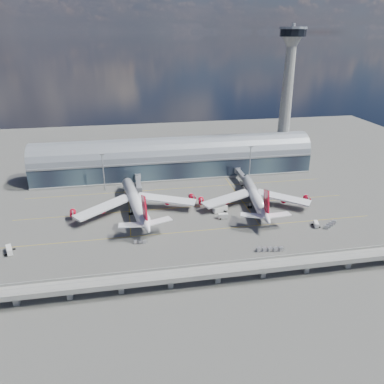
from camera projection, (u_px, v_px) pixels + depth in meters
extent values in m
plane|color=#474744|center=(194.00, 222.00, 207.97)|extent=(500.00, 500.00, 0.00)
cube|color=gold|center=(197.00, 231.00, 198.92)|extent=(200.00, 0.25, 0.01)
cube|color=gold|center=(188.00, 207.00, 226.06)|extent=(200.00, 0.25, 0.01)
cube|color=gold|center=(180.00, 188.00, 253.20)|extent=(200.00, 0.25, 0.01)
cube|color=gold|center=(129.00, 204.00, 229.41)|extent=(0.25, 80.00, 0.01)
cube|color=gold|center=(239.00, 196.00, 240.81)|extent=(0.25, 80.00, 0.01)
cube|color=#202735|center=(175.00, 165.00, 275.79)|extent=(200.00, 28.00, 14.00)
cylinder|color=gray|center=(174.00, 156.00, 273.03)|extent=(200.00, 28.00, 28.00)
cube|color=gray|center=(177.00, 162.00, 260.36)|extent=(200.00, 1.00, 1.20)
cube|color=gray|center=(175.00, 173.00, 278.30)|extent=(200.00, 30.00, 1.20)
cube|color=gray|center=(280.00, 160.00, 295.34)|extent=(18.00, 18.00, 8.00)
cone|color=gray|center=(286.00, 108.00, 279.21)|extent=(10.00, 10.00, 90.00)
cone|color=gray|center=(292.00, 40.00, 260.71)|extent=(16.00, 16.00, 8.00)
cylinder|color=black|center=(293.00, 33.00, 258.75)|extent=(18.00, 18.00, 5.00)
cylinder|color=gray|center=(293.00, 28.00, 257.56)|extent=(19.00, 19.00, 1.50)
cylinder|color=gray|center=(294.00, 26.00, 256.97)|extent=(2.40, 2.40, 3.00)
cube|color=gray|center=(218.00, 271.00, 156.04)|extent=(220.00, 8.50, 1.20)
cube|color=gray|center=(220.00, 274.00, 151.99)|extent=(220.00, 0.40, 1.20)
cube|color=gray|center=(216.00, 263.00, 159.23)|extent=(220.00, 0.40, 1.20)
cube|color=gray|center=(219.00, 272.00, 154.43)|extent=(220.00, 0.12, 0.12)
cube|color=gray|center=(217.00, 268.00, 157.14)|extent=(220.00, 0.12, 0.12)
cube|color=gray|center=(16.00, 299.00, 144.19)|extent=(2.20, 2.20, 5.00)
cube|color=gray|center=(70.00, 293.00, 147.45)|extent=(2.20, 2.20, 5.00)
cube|color=gray|center=(121.00, 288.00, 150.70)|extent=(2.20, 2.20, 5.00)
cube|color=gray|center=(170.00, 282.00, 153.96)|extent=(2.20, 2.20, 5.00)
cube|color=gray|center=(218.00, 277.00, 157.22)|extent=(2.20, 2.20, 5.00)
cube|color=gray|center=(263.00, 272.00, 160.48)|extent=(2.20, 2.20, 5.00)
cube|color=gray|center=(306.00, 267.00, 163.74)|extent=(2.20, 2.20, 5.00)
cube|color=gray|center=(348.00, 263.00, 167.00)|extent=(2.20, 2.20, 5.00)
cylinder|color=gray|center=(104.00, 173.00, 244.67)|extent=(0.70, 0.70, 25.00)
cube|color=gray|center=(102.00, 154.00, 239.67)|extent=(3.00, 0.40, 1.00)
cylinder|color=gray|center=(250.00, 164.00, 260.96)|extent=(0.70, 0.70, 25.00)
cube|color=gray|center=(251.00, 147.00, 255.96)|extent=(3.00, 0.40, 1.00)
cylinder|color=white|center=(135.00, 200.00, 218.64)|extent=(14.56, 58.28, 6.98)
cone|color=white|center=(126.00, 181.00, 246.83)|extent=(8.07, 9.57, 6.98)
cone|color=white|center=(146.00, 226.00, 188.19)|extent=(8.65, 13.90, 6.98)
cube|color=red|center=(144.00, 208.00, 187.67)|extent=(2.48, 13.03, 14.45)
cube|color=white|center=(104.00, 207.00, 211.94)|extent=(33.68, 27.57, 2.82)
cube|color=white|center=(166.00, 199.00, 222.20)|extent=(36.01, 20.45, 2.82)
cylinder|color=red|center=(102.00, 209.00, 214.43)|extent=(4.18, 5.87, 3.49)
cylinder|color=red|center=(73.00, 213.00, 209.87)|extent=(4.18, 5.87, 3.49)
cylinder|color=red|center=(166.00, 201.00, 225.07)|extent=(4.18, 5.87, 3.49)
cylinder|color=red|center=(192.00, 197.00, 229.63)|extent=(4.18, 5.87, 3.49)
cylinder|color=gray|center=(130.00, 195.00, 238.51)|extent=(0.55, 0.55, 3.27)
cylinder|color=gray|center=(131.00, 212.00, 215.86)|extent=(0.65, 0.65, 3.27)
cylinder|color=gray|center=(143.00, 211.00, 217.82)|extent=(0.65, 0.65, 3.27)
cylinder|color=black|center=(131.00, 214.00, 216.26)|extent=(2.59, 1.94, 1.64)
cylinder|color=black|center=(143.00, 212.00, 218.22)|extent=(2.59, 1.94, 1.64)
cylinder|color=white|center=(255.00, 195.00, 226.32)|extent=(13.01, 52.39, 6.24)
cone|color=white|center=(246.00, 178.00, 253.17)|extent=(7.31, 9.35, 6.24)
cone|color=white|center=(267.00, 218.00, 197.16)|extent=(7.88, 13.61, 6.24)
cube|color=red|center=(266.00, 201.00, 196.90)|extent=(2.43, 12.85, 14.24)
cube|color=white|center=(227.00, 199.00, 223.96)|extent=(33.41, 19.40, 2.66)
cube|color=white|center=(283.00, 198.00, 225.40)|extent=(31.40, 25.86, 2.66)
cylinder|color=black|center=(254.00, 198.00, 226.99)|extent=(11.38, 46.97, 5.30)
cylinder|color=red|center=(226.00, 200.00, 226.67)|extent=(4.12, 5.78, 3.44)
cylinder|color=red|center=(201.00, 201.00, 226.03)|extent=(4.12, 5.78, 3.44)
cylinder|color=red|center=(283.00, 199.00, 228.17)|extent=(4.12, 5.78, 3.44)
cylinder|color=red|center=(307.00, 199.00, 228.81)|extent=(4.12, 5.78, 3.44)
cylinder|color=gray|center=(249.00, 191.00, 245.02)|extent=(0.54, 0.54, 3.23)
cylinder|color=gray|center=(250.00, 206.00, 224.08)|extent=(0.65, 0.65, 3.23)
cylinder|color=gray|center=(261.00, 205.00, 224.38)|extent=(0.65, 0.65, 3.23)
cylinder|color=black|center=(250.00, 207.00, 224.48)|extent=(2.56, 1.91, 1.61)
cylinder|color=black|center=(261.00, 207.00, 224.78)|extent=(2.56, 1.91, 1.61)
cube|color=gray|center=(138.00, 183.00, 248.43)|extent=(3.00, 24.00, 3.00)
cube|color=gray|center=(139.00, 190.00, 237.57)|extent=(3.60, 3.60, 3.40)
cylinder|color=gray|center=(138.00, 176.00, 259.29)|extent=(4.40, 4.40, 4.00)
cylinder|color=gray|center=(140.00, 195.00, 238.95)|extent=(0.50, 0.50, 3.40)
cylinder|color=black|center=(140.00, 197.00, 239.48)|extent=(1.40, 0.80, 0.80)
cube|color=gray|center=(243.00, 177.00, 258.31)|extent=(3.00, 28.00, 3.00)
cube|color=gray|center=(249.00, 184.00, 245.65)|extent=(3.60, 3.60, 3.40)
cylinder|color=gray|center=(237.00, 170.00, 270.98)|extent=(4.40, 4.40, 4.00)
cylinder|color=gray|center=(249.00, 189.00, 247.02)|extent=(0.50, 0.50, 3.40)
cylinder|color=black|center=(249.00, 191.00, 247.55)|extent=(1.40, 0.80, 0.80)
cube|color=silver|center=(9.00, 250.00, 178.35)|extent=(4.73, 7.66, 2.71)
cylinder|color=black|center=(13.00, 249.00, 180.93)|extent=(2.76, 1.77, 0.94)
cylinder|color=black|center=(7.00, 255.00, 176.71)|extent=(2.76, 1.77, 0.94)
cube|color=silver|center=(223.00, 216.00, 211.41)|extent=(5.51, 2.92, 2.76)
cylinder|color=black|center=(226.00, 217.00, 212.31)|extent=(1.20, 2.73, 0.95)
cylinder|color=black|center=(220.00, 218.00, 211.48)|extent=(1.20, 2.73, 0.95)
cube|color=silver|center=(220.00, 209.00, 219.44)|extent=(9.42, 6.05, 2.97)
cylinder|color=black|center=(225.00, 211.00, 219.34)|extent=(2.08, 3.03, 1.03)
cylinder|color=black|center=(215.00, 210.00, 220.57)|extent=(2.08, 3.03, 1.03)
cube|color=silver|center=(316.00, 224.00, 202.87)|extent=(3.55, 5.82, 2.36)
cylinder|color=black|center=(314.00, 224.00, 204.71)|extent=(2.41, 1.43, 0.82)
cylinder|color=black|center=(318.00, 227.00, 201.84)|extent=(2.41, 1.43, 0.82)
cube|color=silver|center=(243.00, 183.00, 257.50)|extent=(4.17, 5.67, 2.68)
cylinder|color=black|center=(243.00, 184.00, 259.45)|extent=(2.74, 1.85, 0.93)
cylinder|color=black|center=(243.00, 185.00, 256.49)|extent=(2.74, 1.85, 0.93)
cube|color=silver|center=(127.00, 187.00, 250.76)|extent=(5.41, 4.63, 2.26)
cylinder|color=black|center=(129.00, 188.00, 252.24)|extent=(1.89, 2.23, 0.78)
cylinder|color=black|center=(125.00, 190.00, 250.06)|extent=(1.89, 2.23, 0.78)
cube|color=gray|center=(136.00, 243.00, 187.23)|extent=(2.28, 1.70, 0.26)
cube|color=#B2B2B7|center=(136.00, 242.00, 186.95)|extent=(1.92, 1.56, 1.30)
cube|color=gray|center=(140.00, 243.00, 187.27)|extent=(2.28, 1.70, 0.26)
cube|color=#B2B2B7|center=(140.00, 241.00, 186.99)|extent=(1.92, 1.56, 1.30)
cube|color=gray|center=(145.00, 243.00, 187.31)|extent=(2.28, 1.70, 0.26)
cube|color=#B2B2B7|center=(145.00, 241.00, 187.03)|extent=(1.92, 1.56, 1.30)
cube|color=gray|center=(259.00, 251.00, 180.18)|extent=(2.72, 1.99, 0.31)
cube|color=#B2B2B7|center=(259.00, 249.00, 179.85)|extent=(2.29, 1.83, 1.57)
cube|color=gray|center=(264.00, 251.00, 180.30)|extent=(2.72, 1.99, 0.31)
cube|color=#B2B2B7|center=(264.00, 249.00, 179.97)|extent=(2.29, 1.83, 1.57)
cube|color=gray|center=(270.00, 251.00, 180.42)|extent=(2.72, 1.99, 0.31)
cube|color=#B2B2B7|center=(270.00, 249.00, 180.09)|extent=(2.29, 1.83, 1.57)
cube|color=gray|center=(275.00, 250.00, 180.54)|extent=(2.72, 1.99, 0.31)
cube|color=#B2B2B7|center=(276.00, 249.00, 180.21)|extent=(2.29, 1.83, 1.57)
cube|color=gray|center=(281.00, 250.00, 180.66)|extent=(2.72, 1.99, 0.31)
cube|color=#B2B2B7|center=(281.00, 249.00, 180.32)|extent=(2.29, 1.83, 1.57)
cube|color=gray|center=(326.00, 228.00, 200.85)|extent=(3.10, 2.86, 0.32)
cube|color=#B2B2B7|center=(327.00, 227.00, 200.52)|extent=(2.68, 2.54, 1.61)
cube|color=gray|center=(329.00, 227.00, 202.64)|extent=(3.10, 2.86, 0.32)
cube|color=#B2B2B7|center=(329.00, 225.00, 202.30)|extent=(2.68, 2.54, 1.61)
cube|color=gray|center=(331.00, 225.00, 204.43)|extent=(3.10, 2.86, 0.32)
cube|color=#B2B2B7|center=(332.00, 224.00, 204.09)|extent=(2.68, 2.54, 1.61)
cube|color=gray|center=(334.00, 223.00, 206.22)|extent=(3.10, 2.86, 0.32)
cube|color=#B2B2B7|center=(334.00, 222.00, 205.88)|extent=(2.68, 2.54, 1.61)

